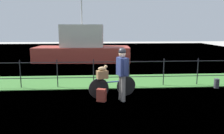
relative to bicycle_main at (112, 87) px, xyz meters
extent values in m
plane|color=#B2ADA3|center=(0.06, -0.66, -0.35)|extent=(60.00, 60.00, 0.00)
cube|color=#38702D|center=(0.06, 2.19, -0.34)|extent=(27.00, 2.40, 0.03)
plane|color=slate|center=(0.06, 10.51, -0.35)|extent=(30.00, 30.00, 0.00)
cylinder|color=black|center=(-3.40, 1.34, 0.19)|extent=(0.04, 0.04, 1.09)
cylinder|color=black|center=(-2.02, 1.34, 0.19)|extent=(0.04, 0.04, 1.09)
cylinder|color=black|center=(-0.63, 1.34, 0.19)|extent=(0.04, 0.04, 1.09)
cylinder|color=black|center=(0.75, 1.34, 0.19)|extent=(0.04, 0.04, 1.09)
cylinder|color=black|center=(2.14, 1.34, 0.19)|extent=(0.04, 0.04, 1.09)
cylinder|color=black|center=(3.52, 1.34, 0.19)|extent=(0.04, 0.04, 1.09)
cylinder|color=black|center=(0.06, 1.34, 0.03)|extent=(18.00, 0.03, 0.03)
cylinder|color=black|center=(0.06, 1.34, 0.63)|extent=(18.00, 0.03, 0.03)
cylinder|color=black|center=(0.48, 0.13, -0.02)|extent=(0.66, 0.22, 0.67)
cylinder|color=black|center=(-0.45, -0.13, -0.02)|extent=(0.66, 0.22, 0.67)
cylinder|color=#3D569E|center=(0.02, 0.00, 0.16)|extent=(0.74, 0.24, 0.04)
cube|color=black|center=(-0.33, -0.09, 0.22)|extent=(0.22, 0.14, 0.06)
cube|color=slate|center=(-0.33, -0.09, 0.31)|extent=(0.39, 0.25, 0.02)
cube|color=brown|center=(-0.33, -0.09, 0.44)|extent=(0.40, 0.33, 0.25)
ellipsoid|color=tan|center=(-0.33, -0.09, 0.63)|extent=(0.31, 0.21, 0.13)
sphere|color=tan|center=(-0.22, -0.06, 0.69)|extent=(0.11, 0.11, 0.11)
cylinder|color=slate|center=(0.25, -0.29, 0.06)|extent=(0.14, 0.14, 0.82)
cylinder|color=slate|center=(0.31, -0.49, 0.06)|extent=(0.14, 0.14, 0.82)
cube|color=navy|center=(0.28, -0.39, 0.75)|extent=(0.36, 0.46, 0.56)
cylinder|color=navy|center=(0.22, -0.18, 0.77)|extent=(0.10, 0.10, 0.50)
cylinder|color=navy|center=(0.34, -0.60, 0.77)|extent=(0.10, 0.10, 0.50)
sphere|color=tan|center=(0.28, -0.39, 1.14)|extent=(0.22, 0.22, 0.22)
sphere|color=black|center=(0.28, -0.39, 1.21)|extent=(0.23, 0.23, 0.23)
cube|color=maroon|center=(-0.37, -0.43, -0.15)|extent=(0.33, 0.27, 0.40)
cylinder|color=#38383D|center=(4.07, 0.84, -0.17)|extent=(0.20, 0.20, 0.36)
cube|color=#9E3328|center=(-1.46, 8.23, 0.14)|extent=(6.50, 2.72, 0.99)
cube|color=#B7B2A8|center=(-1.46, 8.23, 1.38)|extent=(2.90, 1.79, 1.49)
cylinder|color=#B2B2B2|center=(-1.46, 8.23, 2.93)|extent=(0.10, 0.10, 1.60)
camera|label=1|loc=(-0.52, -7.25, 1.95)|focal=36.21mm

